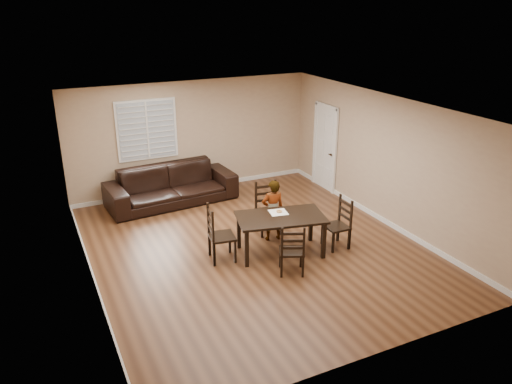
% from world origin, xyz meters
% --- Properties ---
extents(ground, '(7.00, 7.00, 0.00)m').
position_xyz_m(ground, '(0.00, 0.00, 0.00)').
color(ground, brown).
rests_on(ground, ground).
extents(room, '(6.04, 7.04, 2.72)m').
position_xyz_m(room, '(0.04, 0.18, 1.81)').
color(room, tan).
rests_on(room, ground).
extents(dining_table, '(1.76, 1.23, 0.75)m').
position_xyz_m(dining_table, '(0.35, -0.40, 0.66)').
color(dining_table, black).
rests_on(dining_table, ground).
extents(chair_near, '(0.53, 0.50, 1.06)m').
position_xyz_m(chair_near, '(0.56, 0.60, 0.48)').
color(chair_near, black).
rests_on(chair_near, ground).
extents(chair_far, '(0.55, 0.53, 0.94)m').
position_xyz_m(chair_far, '(0.14, -1.22, 0.43)').
color(chair_far, black).
rests_on(chair_far, ground).
extents(chair_left, '(0.51, 0.54, 1.06)m').
position_xyz_m(chair_left, '(-0.85, -0.14, 0.48)').
color(chair_left, black).
rests_on(chair_left, ground).
extents(chair_right, '(0.42, 0.45, 0.99)m').
position_xyz_m(chair_right, '(1.54, -0.65, 0.45)').
color(chair_right, black).
rests_on(chair_right, ground).
extents(child, '(0.49, 0.35, 1.24)m').
position_xyz_m(child, '(0.48, 0.16, 0.62)').
color(child, gray).
rests_on(child, ground).
extents(napkin, '(0.37, 0.37, 0.00)m').
position_xyz_m(napkin, '(0.39, -0.23, 0.75)').
color(napkin, silver).
rests_on(napkin, dining_table).
extents(donut, '(0.11, 0.11, 0.04)m').
position_xyz_m(donut, '(0.41, -0.23, 0.77)').
color(donut, '#B77C41').
rests_on(donut, napkin).
extents(sofa, '(3.03, 1.38, 0.86)m').
position_xyz_m(sofa, '(-0.77, 2.87, 0.43)').
color(sofa, black).
rests_on(sofa, ground).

